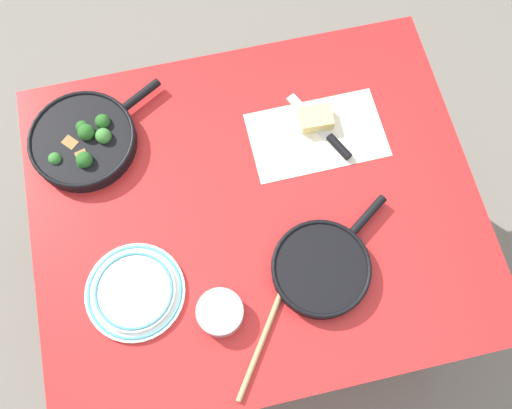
# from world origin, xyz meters

# --- Properties ---
(ground_plane) EXTENTS (14.00, 14.00, 0.00)m
(ground_plane) POSITION_xyz_m (0.00, 0.00, 0.00)
(ground_plane) COLOR slate
(dining_table_red) EXTENTS (1.22, 1.01, 0.73)m
(dining_table_red) POSITION_xyz_m (0.00, 0.00, 0.66)
(dining_table_red) COLOR red
(dining_table_red) RESTS_ON ground_plane
(skillet_broccoli) EXTENTS (0.39, 0.30, 0.08)m
(skillet_broccoli) POSITION_xyz_m (-0.43, 0.29, 0.76)
(skillet_broccoli) COLOR black
(skillet_broccoli) RESTS_ON dining_table_red
(skillet_eggs) EXTENTS (0.35, 0.29, 0.04)m
(skillet_eggs) POSITION_xyz_m (0.13, -0.21, 0.75)
(skillet_eggs) COLOR black
(skillet_eggs) RESTS_ON dining_table_red
(wooden_spoon) EXTENTS (0.26, 0.35, 0.02)m
(wooden_spoon) POSITION_xyz_m (-0.01, -0.28, 0.74)
(wooden_spoon) COLOR tan
(wooden_spoon) RESTS_ON dining_table_red
(parchment_sheet) EXTENTS (0.38, 0.23, 0.00)m
(parchment_sheet) POSITION_xyz_m (0.22, 0.17, 0.73)
(parchment_sheet) COLOR silver
(parchment_sheet) RESTS_ON dining_table_red
(grater_knife) EXTENTS (0.14, 0.24, 0.02)m
(grater_knife) POSITION_xyz_m (0.25, 0.16, 0.74)
(grater_knife) COLOR silver
(grater_knife) RESTS_ON dining_table_red
(cheese_block) EXTENTS (0.09, 0.07, 0.04)m
(cheese_block) POSITION_xyz_m (0.22, 0.22, 0.75)
(cheese_block) COLOR #EFD67A
(cheese_block) RESTS_ON dining_table_red
(dinner_plate_stack) EXTENTS (0.26, 0.26, 0.03)m
(dinner_plate_stack) POSITION_xyz_m (-0.36, -0.16, 0.74)
(dinner_plate_stack) COLOR white
(dinner_plate_stack) RESTS_ON dining_table_red
(prep_bowl_steel) EXTENTS (0.12, 0.12, 0.05)m
(prep_bowl_steel) POSITION_xyz_m (-0.15, -0.26, 0.75)
(prep_bowl_steel) COLOR #B7B7BC
(prep_bowl_steel) RESTS_ON dining_table_red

